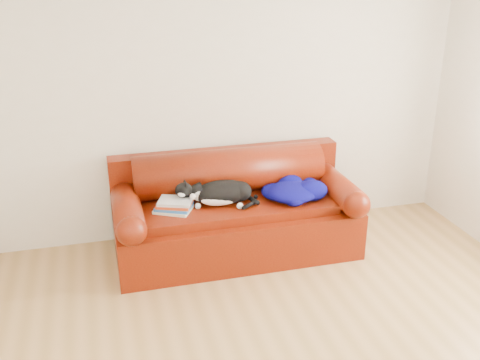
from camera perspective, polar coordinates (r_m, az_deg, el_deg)
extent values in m
plane|color=olive|center=(3.91, 5.08, -17.57)|extent=(4.50, 4.50, 0.00)
cube|color=beige|center=(5.08, -2.14, 8.45)|extent=(4.50, 0.02, 2.60)
cube|color=#390302|center=(5.01, -0.45, -5.07)|extent=(2.10, 0.90, 0.42)
cube|color=#390302|center=(4.86, -0.31, -2.81)|extent=(1.66, 0.62, 0.10)
cylinder|color=black|center=(4.69, -10.63, -10.12)|extent=(0.06, 0.06, 0.05)
cylinder|color=black|center=(5.11, 10.74, -7.23)|extent=(0.06, 0.06, 0.05)
cylinder|color=black|center=(5.26, -11.28, -6.39)|extent=(0.06, 0.06, 0.05)
cylinder|color=black|center=(5.64, 7.90, -4.11)|extent=(0.06, 0.06, 0.05)
cube|color=#390302|center=(5.23, -1.45, -1.24)|extent=(2.10, 0.18, 0.85)
cylinder|color=#390302|center=(5.04, -1.18, 0.95)|extent=(1.70, 0.40, 0.40)
cylinder|color=#390302|center=(4.74, -11.42, -2.74)|extent=(0.24, 0.88, 0.24)
sphere|color=#390302|center=(4.34, -10.97, -5.10)|extent=(0.24, 0.24, 0.24)
cylinder|color=#390302|center=(5.16, 9.59, -0.52)|extent=(0.24, 0.88, 0.24)
sphere|color=#390302|center=(4.80, 11.72, -2.46)|extent=(0.24, 0.24, 0.24)
cube|color=beige|center=(4.71, -6.67, -2.97)|extent=(0.36, 0.34, 0.02)
cube|color=white|center=(4.71, -6.67, -2.97)|extent=(0.35, 0.32, 0.02)
cube|color=blue|center=(4.70, -6.69, -2.69)|extent=(0.35, 0.32, 0.02)
cube|color=white|center=(4.70, -6.69, -2.69)|extent=(0.33, 0.30, 0.02)
cube|color=#C13C16|center=(4.69, -6.70, -2.41)|extent=(0.34, 0.30, 0.02)
cube|color=white|center=(4.69, -6.70, -2.41)|extent=(0.32, 0.29, 0.02)
cube|color=silver|center=(4.68, -6.71, -2.14)|extent=(0.32, 0.29, 0.02)
cube|color=white|center=(4.68, -6.71, -2.14)|extent=(0.31, 0.27, 0.02)
ellipsoid|color=black|center=(4.78, -1.78, -1.26)|extent=(0.53, 0.35, 0.20)
ellipsoid|color=silver|center=(4.74, -2.00, -1.96)|extent=(0.37, 0.21, 0.13)
ellipsoid|color=silver|center=(4.74, -4.09, -1.42)|extent=(0.16, 0.15, 0.13)
ellipsoid|color=black|center=(4.80, 0.00, -1.31)|extent=(0.23, 0.23, 0.17)
ellipsoid|color=black|center=(4.75, -5.66, -0.66)|extent=(0.17, 0.16, 0.13)
ellipsoid|color=silver|center=(4.72, -5.83, -1.05)|extent=(0.08, 0.07, 0.05)
sphere|color=#BF7272|center=(4.71, -6.01, -1.07)|extent=(0.02, 0.02, 0.02)
cone|color=black|center=(4.70, -5.50, -0.15)|extent=(0.06, 0.06, 0.06)
cone|color=black|center=(4.76, -5.49, 0.16)|extent=(0.06, 0.06, 0.06)
cylinder|color=black|center=(4.81, 1.31, -2.02)|extent=(0.08, 0.18, 0.04)
sphere|color=silver|center=(4.76, -4.57, -2.46)|extent=(0.05, 0.05, 0.05)
sphere|color=silver|center=(4.71, 0.00, -2.64)|extent=(0.05, 0.05, 0.05)
ellipsoid|color=#020343|center=(4.89, 5.38, -1.12)|extent=(0.49, 0.46, 0.15)
ellipsoid|color=#020343|center=(4.91, 7.32, -0.97)|extent=(0.31, 0.27, 0.17)
ellipsoid|color=#020343|center=(4.92, 3.78, -1.17)|extent=(0.31, 0.34, 0.11)
ellipsoid|color=#020343|center=(5.02, 5.15, -0.36)|extent=(0.25, 0.21, 0.17)
ellipsoid|color=#020343|center=(4.79, 5.49, -1.90)|extent=(0.19, 0.21, 0.11)
ellipsoid|color=white|center=(4.86, 6.64, -1.09)|extent=(0.21, 0.09, 0.05)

